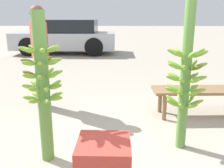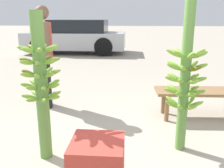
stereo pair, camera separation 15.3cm
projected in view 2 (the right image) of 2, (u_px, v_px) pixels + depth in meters
banana_stalk_left at (41, 84)px, 2.41m from camera, size 0.40×0.40×1.47m
banana_stalk_center at (185, 78)px, 2.57m from camera, size 0.44×0.44×1.62m
vendor_person at (44, 48)px, 3.86m from camera, size 0.37×0.60×1.59m
market_bench at (210, 94)px, 3.54m from camera, size 1.53×0.49×0.41m
parked_car at (77, 37)px, 10.03m from camera, size 3.96×1.83×1.31m
produce_crate at (97, 165)px, 2.08m from camera, size 0.44×0.44×0.44m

